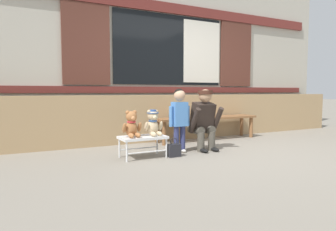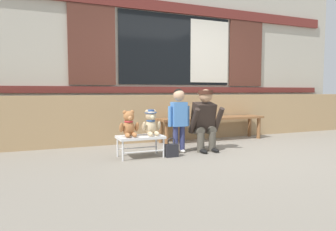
% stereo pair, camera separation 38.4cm
% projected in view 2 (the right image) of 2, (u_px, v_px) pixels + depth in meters
% --- Properties ---
extents(ground_plane, '(60.00, 60.00, 0.00)m').
position_uv_depth(ground_plane, '(227.00, 152.00, 4.57)').
color(ground_plane, gray).
extents(brick_low_wall, '(8.07, 0.25, 0.85)m').
position_uv_depth(brick_low_wall, '(185.00, 117.00, 5.85)').
color(brick_low_wall, tan).
rests_on(brick_low_wall, ground).
extents(shop_facade, '(8.23, 0.26, 3.37)m').
position_uv_depth(shop_facade, '(175.00, 53.00, 6.22)').
color(shop_facade, '#B7B2A3').
rests_on(shop_facade, ground).
extents(wooden_bench_long, '(2.10, 0.40, 0.44)m').
position_uv_depth(wooden_bench_long, '(212.00, 121.00, 5.66)').
color(wooden_bench_long, brown).
rests_on(wooden_bench_long, ground).
extents(small_display_bench, '(0.64, 0.36, 0.30)m').
position_uv_depth(small_display_bench, '(140.00, 138.00, 4.23)').
color(small_display_bench, silver).
rests_on(small_display_bench, ground).
extents(teddy_bear_plain, '(0.28, 0.26, 0.36)m').
position_uv_depth(teddy_bear_plain, '(129.00, 125.00, 4.16)').
color(teddy_bear_plain, '#A86B3D').
rests_on(teddy_bear_plain, small_display_bench).
extents(teddy_bear_with_hat, '(0.28, 0.27, 0.36)m').
position_uv_depth(teddy_bear_with_hat, '(151.00, 123.00, 4.28)').
color(teddy_bear_with_hat, '#CCB289').
rests_on(teddy_bear_with_hat, small_display_bench).
extents(child_standing, '(0.35, 0.18, 0.96)m').
position_uv_depth(child_standing, '(179.00, 113.00, 4.51)').
color(child_standing, navy).
rests_on(child_standing, ground).
extents(adult_crouching, '(0.50, 0.49, 0.95)m').
position_uv_depth(adult_crouching, '(205.00, 120.00, 4.67)').
color(adult_crouching, '#4C473D').
rests_on(adult_crouching, ground).
extents(handbag_on_ground, '(0.18, 0.11, 0.27)m').
position_uv_depth(handbag_on_ground, '(171.00, 150.00, 4.26)').
color(handbag_on_ground, '#232328').
rests_on(handbag_on_ground, ground).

